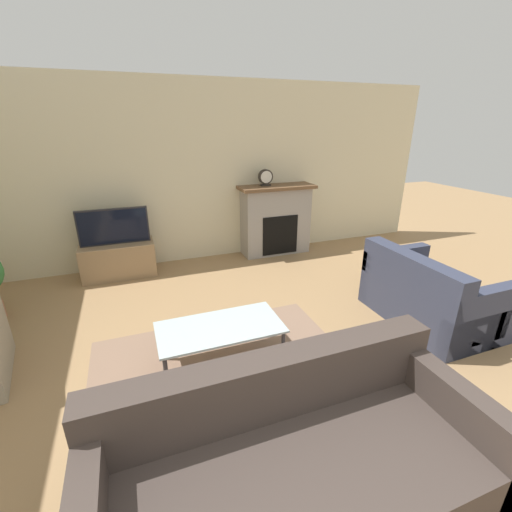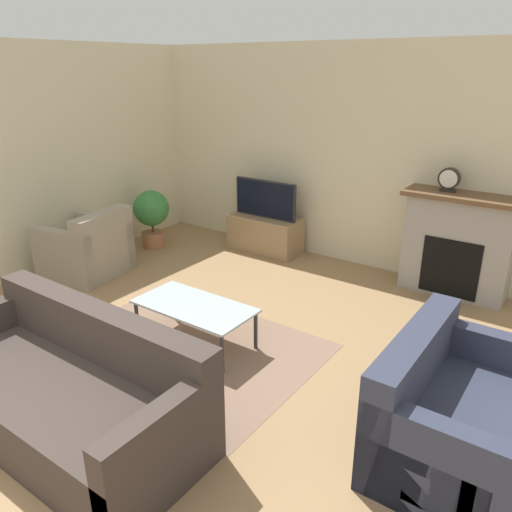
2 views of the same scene
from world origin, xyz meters
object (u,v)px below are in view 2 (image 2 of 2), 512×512
at_px(tv, 265,199).
at_px(couch_loveseat, 454,417).
at_px(couch_sectional, 67,392).
at_px(mantel_clock, 449,179).
at_px(armchair_by_window, 88,251).
at_px(coffee_table, 194,308).
at_px(potted_plant, 152,213).

relative_size(tv, couch_loveseat, 0.70).
bearing_deg(couch_sectional, mantel_clock, 70.36).
height_order(couch_loveseat, armchair_by_window, same).
bearing_deg(coffee_table, tv, 109.79).
bearing_deg(couch_sectional, armchair_by_window, 140.12).
bearing_deg(couch_loveseat, potted_plant, 69.42).
distance_m(couch_loveseat, potted_plant, 4.91).
bearing_deg(mantel_clock, couch_sectional, -109.64).
distance_m(couch_loveseat, mantel_clock, 2.92).
height_order(tv, couch_loveseat, tv).
xyz_separation_m(tv, mantel_clock, (2.31, 0.11, 0.54)).
bearing_deg(armchair_by_window, coffee_table, 68.17).
bearing_deg(tv, potted_plant, -151.04).
distance_m(couch_loveseat, coffee_table, 2.33).
xyz_separation_m(armchair_by_window, potted_plant, (-0.10, 1.16, 0.20)).
bearing_deg(couch_sectional, couch_loveseat, 29.56).
bearing_deg(armchair_by_window, mantel_clock, 109.99).
height_order(tv, armchair_by_window, tv).
bearing_deg(coffee_table, potted_plant, 144.13).
relative_size(tv, mantel_clock, 3.60).
xyz_separation_m(couch_loveseat, coffee_table, (-2.33, 0.09, 0.06)).
xyz_separation_m(couch_sectional, coffee_table, (-0.05, 1.38, 0.07)).
distance_m(tv, armchair_by_window, 2.37).
bearing_deg(couch_sectional, coffee_table, 92.22).
height_order(tv, potted_plant, tv).
height_order(couch_sectional, mantel_clock, mantel_clock).
xyz_separation_m(couch_loveseat, potted_plant, (-4.59, 1.72, 0.20)).
bearing_deg(armchair_by_window, tv, 136.60).
distance_m(tv, couch_loveseat, 4.08).
distance_m(couch_sectional, mantel_clock, 4.25).
bearing_deg(coffee_table, couch_sectional, -87.78).
distance_m(tv, coffee_table, 2.59).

